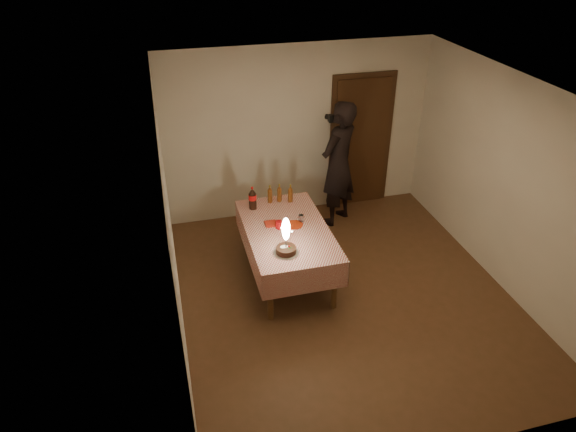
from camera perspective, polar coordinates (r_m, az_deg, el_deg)
The scene contains 13 objects.
ground at distance 6.54m, azimuth 6.35°, elevation -8.72°, with size 4.00×4.50×0.01m, color brown.
room_shell at distance 5.71m, azimuth 7.36°, elevation 4.70°, with size 4.04×4.54×2.62m.
dining_table at distance 6.44m, azimuth -0.11°, elevation -2.15°, with size 1.02×1.72×0.74m.
birthday_cake at distance 5.87m, azimuth -0.22°, elevation -2.99°, with size 0.29×0.29×0.47m.
red_plate at distance 6.45m, azimuth 0.70°, elevation -0.98°, with size 0.22×0.22×0.01m, color #B2290C.
red_cup at distance 6.37m, azimuth -1.04°, elevation -0.97°, with size 0.08×0.08×0.10m, color #AB0B0F.
clear_cup at distance 6.51m, azimuth 1.45°, elevation -0.25°, with size 0.07×0.07×0.09m, color silver.
napkin_stack at distance 6.47m, azimuth -1.91°, elevation -0.86°, with size 0.15×0.15×0.02m, color #A62213.
cola_bottle at distance 6.75m, azimuth -3.96°, elevation 1.98°, with size 0.10×0.10×0.32m.
amber_bottle_left at distance 6.90m, azimuth -2.02°, elevation 2.40°, with size 0.06×0.06×0.26m.
amber_bottle_right at distance 6.92m, azimuth 0.26°, elevation 2.49°, with size 0.06×0.06×0.26m.
amber_bottle_mid at distance 6.93m, azimuth -0.97°, elevation 2.54°, with size 0.06×0.06×0.26m.
photographer at distance 7.56m, azimuth 5.60°, elevation 5.75°, with size 0.83×0.78×1.90m.
Camera 1 is at (-1.95, -4.65, 4.16)m, focal length 32.00 mm.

